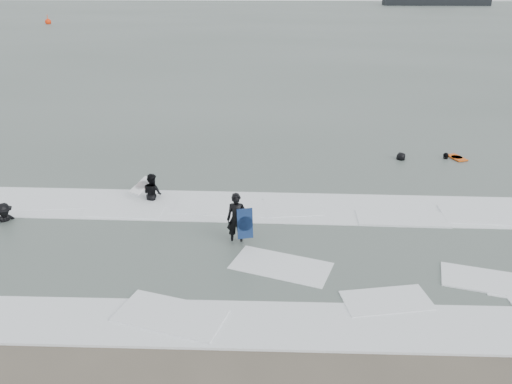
{
  "coord_description": "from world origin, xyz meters",
  "views": [
    {
      "loc": [
        0.79,
        -10.38,
        7.83
      ],
      "look_at": [
        0.0,
        5.0,
        1.1
      ],
      "focal_mm": 35.0,
      "sensor_mm": 36.0,
      "label": 1
    }
  ],
  "objects_px": {
    "surfer_breaker": "(6,223)",
    "buoy": "(48,22)",
    "surfer_wading": "(153,200)",
    "vessel_horizon": "(436,0)",
    "surfer_centre": "(237,243)",
    "surfer_right_near": "(445,160)",
    "surfer_right_far": "(401,161)"
  },
  "relations": [
    {
      "from": "buoy",
      "to": "vessel_horizon",
      "type": "distance_m",
      "value": 101.23
    },
    {
      "from": "surfer_centre",
      "to": "vessel_horizon",
      "type": "height_order",
      "value": "vessel_horizon"
    },
    {
      "from": "surfer_wading",
      "to": "surfer_right_near",
      "type": "height_order",
      "value": "surfer_wading"
    },
    {
      "from": "surfer_right_near",
      "to": "surfer_wading",
      "type": "bearing_deg",
      "value": -19.99
    },
    {
      "from": "surfer_right_near",
      "to": "buoy",
      "type": "xyz_separation_m",
      "value": [
        -47.61,
        65.45,
        0.42
      ]
    },
    {
      "from": "surfer_breaker",
      "to": "buoy",
      "type": "bearing_deg",
      "value": 70.71
    },
    {
      "from": "surfer_centre",
      "to": "surfer_right_near",
      "type": "distance_m",
      "value": 12.13
    },
    {
      "from": "surfer_right_near",
      "to": "buoy",
      "type": "distance_m",
      "value": 80.94
    },
    {
      "from": "surfer_breaker",
      "to": "surfer_wading",
      "type": "bearing_deg",
      "value": -16.94
    },
    {
      "from": "surfer_centre",
      "to": "surfer_right_far",
      "type": "relative_size",
      "value": 1.12
    },
    {
      "from": "surfer_wading",
      "to": "surfer_breaker",
      "type": "distance_m",
      "value": 5.07
    },
    {
      "from": "surfer_centre",
      "to": "surfer_right_near",
      "type": "relative_size",
      "value": 1.15
    },
    {
      "from": "surfer_wading",
      "to": "vessel_horizon",
      "type": "height_order",
      "value": "vessel_horizon"
    },
    {
      "from": "surfer_breaker",
      "to": "surfer_right_far",
      "type": "height_order",
      "value": "surfer_breaker"
    },
    {
      "from": "surfer_wading",
      "to": "vessel_horizon",
      "type": "bearing_deg",
      "value": -73.19
    },
    {
      "from": "surfer_centre",
      "to": "surfer_right_near",
      "type": "bearing_deg",
      "value": 43.29
    },
    {
      "from": "surfer_wading",
      "to": "vessel_horizon",
      "type": "relative_size",
      "value": 0.06
    },
    {
      "from": "surfer_wading",
      "to": "surfer_breaker",
      "type": "bearing_deg",
      "value": 61.53
    },
    {
      "from": "surfer_right_far",
      "to": "buoy",
      "type": "distance_m",
      "value": 79.91
    },
    {
      "from": "surfer_wading",
      "to": "surfer_breaker",
      "type": "xyz_separation_m",
      "value": [
        -4.59,
        -2.16,
        0.0
      ]
    },
    {
      "from": "surfer_wading",
      "to": "surfer_right_far",
      "type": "height_order",
      "value": "surfer_wading"
    },
    {
      "from": "surfer_breaker",
      "to": "vessel_horizon",
      "type": "xyz_separation_m",
      "value": [
        50.88,
        132.72,
        1.42
      ]
    },
    {
      "from": "surfer_wading",
      "to": "surfer_breaker",
      "type": "height_order",
      "value": "surfer_wading"
    },
    {
      "from": "surfer_right_near",
      "to": "surfer_right_far",
      "type": "distance_m",
      "value": 2.1
    },
    {
      "from": "buoy",
      "to": "vessel_horizon",
      "type": "relative_size",
      "value": 0.06
    },
    {
      "from": "surfer_breaker",
      "to": "buoy",
      "type": "height_order",
      "value": "buoy"
    },
    {
      "from": "surfer_right_near",
      "to": "surfer_right_far",
      "type": "xyz_separation_m",
      "value": [
        -2.09,
        -0.22,
        0.0
      ]
    },
    {
      "from": "surfer_wading",
      "to": "vessel_horizon",
      "type": "xyz_separation_m",
      "value": [
        46.29,
        130.56,
        1.42
      ]
    },
    {
      "from": "surfer_breaker",
      "to": "surfer_right_far",
      "type": "bearing_deg",
      "value": -16.87
    },
    {
      "from": "buoy",
      "to": "surfer_right_far",
      "type": "bearing_deg",
      "value": -55.27
    },
    {
      "from": "buoy",
      "to": "vessel_horizon",
      "type": "xyz_separation_m",
      "value": [
        81.51,
        60.02,
        1.0
      ]
    },
    {
      "from": "surfer_right_far",
      "to": "buoy",
      "type": "bearing_deg",
      "value": -87.74
    }
  ]
}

